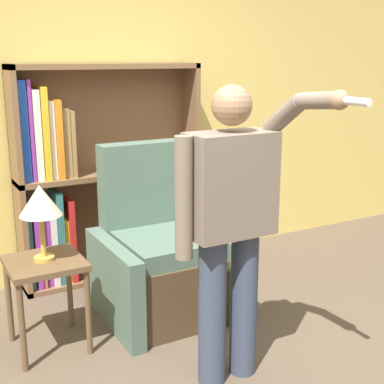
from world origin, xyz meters
TOP-DOWN VIEW (x-y plane):
  - wall_back at (0.00, 2.03)m, footprint 8.00×0.06m
  - bookcase at (-0.29, 1.87)m, footprint 1.47×0.28m
  - armchair at (-0.05, 1.08)m, footprint 0.81×0.80m
  - person_standing at (-0.06, 0.16)m, footprint 0.60×0.78m
  - side_table at (-0.85, 0.97)m, footprint 0.44×0.44m
  - table_lamp at (-0.85, 0.97)m, footprint 0.25×0.25m

SIDE VIEW (x-z plane):
  - armchair at x=-0.05m, z-range -0.21..0.96m
  - side_table at x=-0.85m, z-range 0.19..0.76m
  - bookcase at x=-0.29m, z-range -0.03..1.67m
  - table_lamp at x=-0.85m, z-range 0.70..1.16m
  - person_standing at x=-0.06m, z-range 0.12..1.74m
  - wall_back at x=0.00m, z-range 0.00..2.80m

